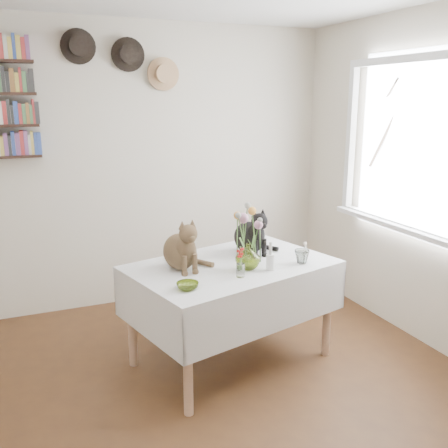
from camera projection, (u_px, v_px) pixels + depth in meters
name	position (u px, v px, depth m)	size (l,w,h in m)	color
room	(205.00, 228.00, 2.36)	(4.08, 4.58, 2.58)	brown
window	(411.00, 159.00, 3.78)	(0.12, 1.52, 1.32)	white
dining_table	(232.00, 288.00, 3.50)	(1.54, 1.19, 0.73)	white
tabby_cat	(180.00, 242.00, 3.33)	(0.24, 0.31, 0.36)	brown
black_cat	(249.00, 229.00, 3.68)	(0.24, 0.30, 0.35)	black
flower_vase	(248.00, 256.00, 3.33)	(0.17, 0.17, 0.17)	#A2BA40
green_bowl	(188.00, 286.00, 2.99)	(0.13, 0.13, 0.04)	#A2BA40
drinking_glass	(302.00, 257.00, 3.45)	(0.10, 0.10, 0.10)	white
candlestick	(270.00, 261.00, 3.32)	(0.05, 0.05, 0.19)	white
berry_jar	(241.00, 262.00, 3.18)	(0.06, 0.06, 0.22)	white
porcelain_figurine	(305.00, 248.00, 3.69)	(0.05, 0.05, 0.09)	white
flower_bouquet	(248.00, 219.00, 3.28)	(0.17, 0.13, 0.39)	#4C7233
wall_hats	(125.00, 58.00, 4.14)	(0.98, 0.09, 0.48)	black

